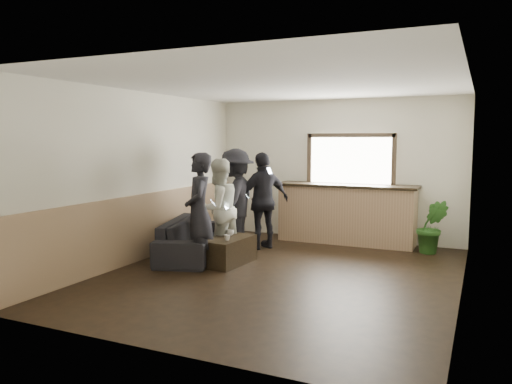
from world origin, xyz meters
The scene contains 12 objects.
ground centered at (0.00, 0.00, 0.00)m, with size 5.00×6.00×0.01m, color black.
room_shell centered at (-0.74, 0.00, 1.47)m, with size 5.01×6.01×2.80m.
bar_counter centered at (0.30, 2.70, 0.64)m, with size 2.70×0.68×2.13m.
sofa centered at (-1.81, 0.51, 0.32)m, with size 2.16×0.85×0.63m, color black.
coffee_table centered at (-1.01, 0.26, 0.21)m, with size 0.54×0.96×0.43m, color black.
cup_a centered at (-1.07, 0.45, 0.48)m, with size 0.12×0.12×0.10m, color silver.
cup_b centered at (-0.92, 0.06, 0.47)m, with size 0.10×0.10×0.09m, color silver.
potted_plant centered at (1.91, 2.41, 0.48)m, with size 0.53×0.43×0.96m, color #2D6623.
person_a centered at (-1.28, -0.19, 0.91)m, with size 0.71×0.79×1.81m.
person_b centered at (-1.34, 0.53, 0.85)m, with size 0.91×1.01×1.69m.
person_c centered at (-1.36, 1.22, 0.92)m, with size 0.86×1.28×1.85m.
person_d centered at (-0.97, 1.57, 0.89)m, with size 0.97×1.10×1.78m.
Camera 1 is at (2.71, -6.76, 2.01)m, focal length 35.00 mm.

